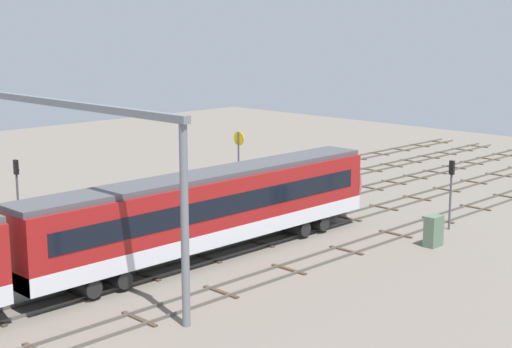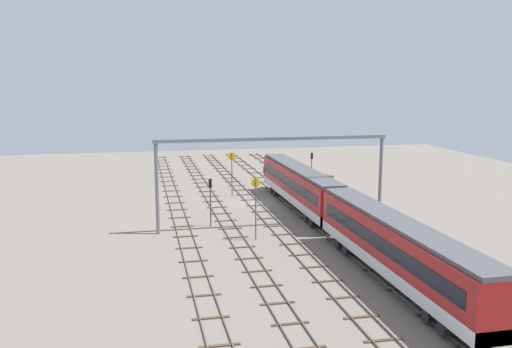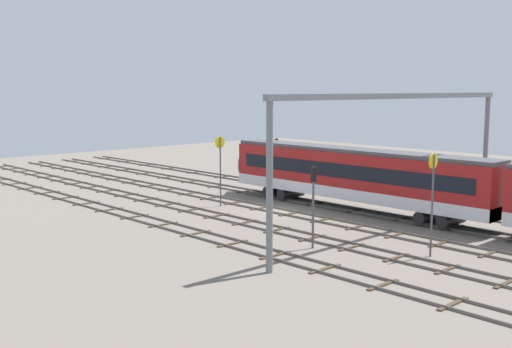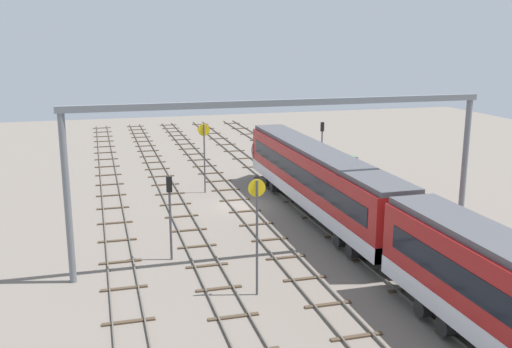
{
  "view_description": "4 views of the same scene",
  "coord_description": "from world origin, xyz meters",
  "px_view_note": "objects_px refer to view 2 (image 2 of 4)",
  "views": [
    {
      "loc": [
        -32.03,
        -36.1,
        13.08
      ],
      "look_at": [
        2.82,
        -1.65,
        3.49
      ],
      "focal_mm": 54.0,
      "sensor_mm": 36.0,
      "label": 1
    },
    {
      "loc": [
        -64.23,
        13.46,
        14.9
      ],
      "look_at": [
        2.23,
        -0.88,
        3.22
      ],
      "focal_mm": 38.21,
      "sensor_mm": 36.0,
      "label": 2
    },
    {
      "loc": [
        -34.06,
        34.13,
        9.59
      ],
      "look_at": [
        2.19,
        0.07,
        2.76
      ],
      "focal_mm": 43.54,
      "sensor_mm": 36.0,
      "label": 3
    },
    {
      "loc": [
        -41.81,
        10.33,
        12.67
      ],
      "look_at": [
        1.82,
        -1.81,
        1.99
      ],
      "focal_mm": 40.97,
      "sensor_mm": 36.0,
      "label": 4
    }
  ],
  "objects_px": {
    "speed_sign_near_foreground": "(232,168)",
    "signal_light_trackside_departure": "(312,163)",
    "speed_sign_mid_trackside": "(256,201)",
    "train": "(334,209)",
    "signal_light_trackside_approach": "(210,196)",
    "overhead_gantry": "(274,158)",
    "relay_cabinet": "(330,182)"
  },
  "relations": [
    {
      "from": "train",
      "to": "signal_light_trackside_departure",
      "type": "height_order",
      "value": "train"
    },
    {
      "from": "signal_light_trackside_approach",
      "to": "signal_light_trackside_departure",
      "type": "distance_m",
      "value": 27.18
    },
    {
      "from": "overhead_gantry",
      "to": "speed_sign_mid_trackside",
      "type": "xyz_separation_m",
      "value": [
        -4.13,
        2.74,
        -3.48
      ]
    },
    {
      "from": "train",
      "to": "signal_light_trackside_departure",
      "type": "bearing_deg",
      "value": -13.45
    },
    {
      "from": "speed_sign_near_foreground",
      "to": "signal_light_trackside_departure",
      "type": "bearing_deg",
      "value": -63.59
    },
    {
      "from": "overhead_gantry",
      "to": "signal_light_trackside_approach",
      "type": "height_order",
      "value": "overhead_gantry"
    },
    {
      "from": "overhead_gantry",
      "to": "train",
      "type": "bearing_deg",
      "value": -131.35
    },
    {
      "from": "speed_sign_near_foreground",
      "to": "signal_light_trackside_departure",
      "type": "relative_size",
      "value": 1.28
    },
    {
      "from": "overhead_gantry",
      "to": "speed_sign_mid_trackside",
      "type": "height_order",
      "value": "overhead_gantry"
    },
    {
      "from": "train",
      "to": "overhead_gantry",
      "type": "distance_m",
      "value": 8.02
    },
    {
      "from": "overhead_gantry",
      "to": "signal_light_trackside_approach",
      "type": "xyz_separation_m",
      "value": [
        1.79,
        6.26,
        -4.01
      ]
    },
    {
      "from": "signal_light_trackside_departure",
      "to": "relay_cabinet",
      "type": "xyz_separation_m",
      "value": [
        -4.11,
        -1.36,
        -2.02
      ]
    },
    {
      "from": "speed_sign_near_foreground",
      "to": "signal_light_trackside_approach",
      "type": "xyz_separation_m",
      "value": [
        -14.27,
        4.68,
        -0.53
      ]
    },
    {
      "from": "speed_sign_near_foreground",
      "to": "signal_light_trackside_approach",
      "type": "height_order",
      "value": "speed_sign_near_foreground"
    },
    {
      "from": "speed_sign_near_foreground",
      "to": "speed_sign_mid_trackside",
      "type": "height_order",
      "value": "speed_sign_mid_trackside"
    },
    {
      "from": "signal_light_trackside_approach",
      "to": "overhead_gantry",
      "type": "bearing_deg",
      "value": -106.01
    },
    {
      "from": "train",
      "to": "speed_sign_mid_trackside",
      "type": "height_order",
      "value": "speed_sign_mid_trackside"
    },
    {
      "from": "speed_sign_mid_trackside",
      "to": "relay_cabinet",
      "type": "height_order",
      "value": "speed_sign_mid_trackside"
    },
    {
      "from": "train",
      "to": "signal_light_trackside_approach",
      "type": "height_order",
      "value": "signal_light_trackside_approach"
    },
    {
      "from": "speed_sign_mid_trackside",
      "to": "signal_light_trackside_departure",
      "type": "bearing_deg",
      "value": -27.92
    },
    {
      "from": "overhead_gantry",
      "to": "relay_cabinet",
      "type": "xyz_separation_m",
      "value": [
        18.38,
        -12.72,
        -6.3
      ]
    },
    {
      "from": "train",
      "to": "speed_sign_mid_trackside",
      "type": "bearing_deg",
      "value": 88.33
    },
    {
      "from": "speed_sign_mid_trackside",
      "to": "signal_light_trackside_departure",
      "type": "xyz_separation_m",
      "value": [
        26.61,
        -14.11,
        -0.81
      ]
    },
    {
      "from": "speed_sign_mid_trackside",
      "to": "speed_sign_near_foreground",
      "type": "bearing_deg",
      "value": -3.31
    },
    {
      "from": "overhead_gantry",
      "to": "relay_cabinet",
      "type": "height_order",
      "value": "overhead_gantry"
    },
    {
      "from": "overhead_gantry",
      "to": "speed_sign_near_foreground",
      "type": "height_order",
      "value": "overhead_gantry"
    },
    {
      "from": "overhead_gantry",
      "to": "signal_light_trackside_departure",
      "type": "xyz_separation_m",
      "value": [
        22.49,
        -11.36,
        -4.28
      ]
    },
    {
      "from": "train",
      "to": "signal_light_trackside_departure",
      "type": "relative_size",
      "value": 11.15
    },
    {
      "from": "speed_sign_near_foreground",
      "to": "relay_cabinet",
      "type": "height_order",
      "value": "speed_sign_near_foreground"
    },
    {
      "from": "overhead_gantry",
      "to": "signal_light_trackside_approach",
      "type": "bearing_deg",
      "value": 73.99
    },
    {
      "from": "overhead_gantry",
      "to": "speed_sign_near_foreground",
      "type": "distance_m",
      "value": 16.51
    },
    {
      "from": "train",
      "to": "overhead_gantry",
      "type": "xyz_separation_m",
      "value": [
        4.35,
        4.94,
        4.58
      ]
    }
  ]
}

